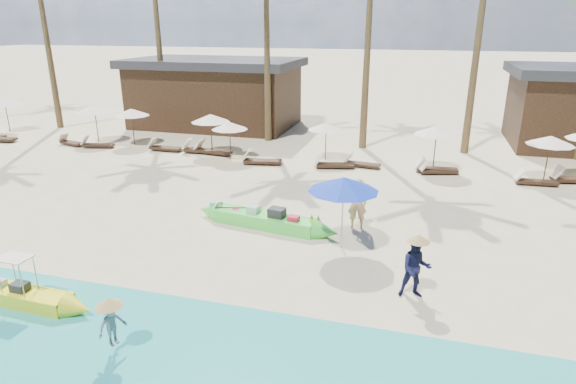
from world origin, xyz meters
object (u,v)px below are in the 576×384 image
(blue_umbrella, at_px, (344,184))
(tourist, at_px, (357,203))
(green_canoe, at_px, (265,220))
(yellow_canoe, at_px, (16,295))

(blue_umbrella, bearing_deg, tourist, 82.35)
(green_canoe, xyz_separation_m, yellow_canoe, (-4.35, -6.04, -0.04))
(tourist, height_order, blue_umbrella, blue_umbrella)
(green_canoe, distance_m, tourist, 3.11)
(green_canoe, distance_m, blue_umbrella, 3.37)
(green_canoe, xyz_separation_m, blue_umbrella, (2.73, -0.87, 1.78))
(yellow_canoe, distance_m, tourist, 10.01)
(tourist, bearing_deg, blue_umbrella, 68.32)
(yellow_canoe, distance_m, blue_umbrella, 8.96)
(green_canoe, height_order, yellow_canoe, yellow_canoe)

